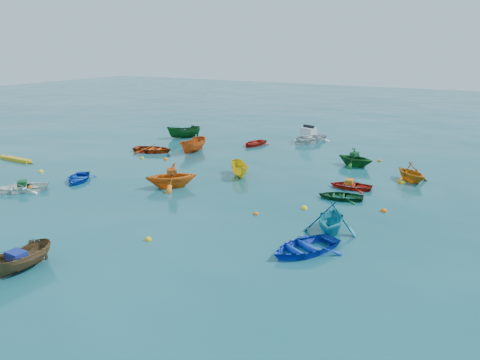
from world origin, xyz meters
The scene contains 33 objects.
ground centered at (0.00, 0.00, 0.00)m, with size 160.00×160.00×0.00m, color #0A414A.
dinghy_blue_sw centered at (-9.83, 0.75, 0.00)m, with size 1.98×2.77×0.58m, color #0F42BF.
dinghy_white_near centered at (-11.19, -2.53, 0.00)m, with size 2.23×3.11×0.65m, color white.
sampan_brown_mid centered at (-1.89, -9.29, 0.00)m, with size 1.06×2.81×1.09m, color brown.
dinghy_blue_se centered at (7.25, -2.10, 0.00)m, with size 2.39×3.35×0.69m, color #0F37C0.
dinghy_orange_w centered at (-3.64, 2.67, 0.00)m, with size 2.73×3.17×1.67m, color orange.
sampan_yellow_mid centered at (-1.18, 7.04, 0.00)m, with size 1.07×2.83×1.10m, color yellow.
dinghy_green_e centered at (6.34, 5.72, 0.00)m, with size 1.85×2.58×0.54m, color #0F411D.
dinghy_cyan_se centered at (7.47, 0.70, 0.00)m, with size 2.58×2.99×1.57m, color #1D9EB5.
dinghy_red_nw centered at (-11.13, 9.83, 0.00)m, with size 2.36×3.30×0.68m, color #A9380E.
sampan_orange_n centered at (-8.13, 11.42, 0.00)m, with size 1.27×3.36×1.30m, color #CC5313.
dinghy_green_n centered at (4.89, 13.58, 0.00)m, with size 2.37×2.75×1.45m, color #12501A.
dinghy_red_ne centered at (6.24, 8.05, 0.00)m, with size 1.87×2.61×0.54m, color #B11C0E.
dinghy_red_far centered at (-4.97, 16.33, 0.00)m, with size 2.01×2.82×0.58m, color red.
dinghy_orange_far centered at (9.20, 11.52, 0.00)m, with size 2.26×2.62×1.38m, color orange.
sampan_green_far centered at (-12.44, 16.05, 0.00)m, with size 1.22×3.24×1.25m, color #104716.
kayak_yellow centered at (-18.08, 2.20, 0.00)m, with size 0.49×3.41×0.33m, color gold, non-canonical shape.
motorboat_white centered at (-1.41, 20.22, 0.00)m, with size 2.92×4.09×1.45m, color silver.
tarp_green_a centered at (-11.12, -2.46, 0.48)m, with size 0.63×0.48×0.31m, color #124A1E.
tarp_blue_a centered at (-1.89, -9.44, 0.72)m, with size 0.72×0.54×0.35m, color navy.
tarp_orange_a centered at (-3.61, 2.70, 1.01)m, with size 0.74×0.56×0.36m, color #C34814.
tarp_green_b centered at (4.79, 13.61, 0.87)m, with size 0.60×0.45×0.29m, color #124A20.
tarp_orange_b centered at (6.14, 8.04, 0.42)m, with size 0.60×0.45×0.29m, color orange.
buoy_or_a centered at (-11.24, -1.85, 0.00)m, with size 0.30×0.30×0.30m, color orange.
buoy_ye_a centered at (0.51, -4.48, 0.00)m, with size 0.34×0.34×0.34m, color gold.
buoy_or_b centered at (3.26, 0.97, 0.00)m, with size 0.30×0.30×0.30m, color #FF640D.
buoy_ye_b centered at (-13.84, 0.97, 0.00)m, with size 0.38×0.38×0.38m, color yellow.
buoy_or_c centered at (-8.46, 8.18, 0.00)m, with size 0.36×0.36×0.36m, color orange.
buoy_ye_c centered at (5.16, 3.07, 0.00)m, with size 0.37×0.37×0.37m, color yellow.
buoy_or_d centered at (9.05, 4.77, 0.00)m, with size 0.37×0.37×0.37m, color #FB600D.
buoy_ye_d centered at (-10.30, 7.55, 0.00)m, with size 0.34×0.34×0.34m, color gold.
buoy_or_e centered at (6.14, 15.91, 0.00)m, with size 0.32×0.32×0.32m, color orange.
buoy_ye_e centered at (8.90, 10.68, 0.00)m, with size 0.38×0.38×0.38m, color gold.
Camera 1 is at (14.02, -19.67, 8.73)m, focal length 35.00 mm.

